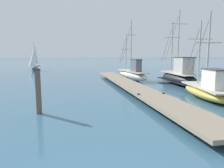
{
  "coord_description": "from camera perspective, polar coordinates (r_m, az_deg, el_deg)",
  "views": [
    {
      "loc": [
        -0.27,
        -2.13,
        2.83
      ],
      "look_at": [
        1.96,
        7.68,
        1.4
      ],
      "focal_mm": 33.34,
      "sensor_mm": 36.0,
      "label": 1
    }
  ],
  "objects": [
    {
      "name": "fishing_boat_0",
      "position": [
        14.73,
        25.07,
        -1.33
      ],
      "size": [
        3.07,
        6.88,
        5.54
      ],
      "color": "gold",
      "rests_on": "ground"
    },
    {
      "name": "fishing_boat_1",
      "position": [
        21.13,
        17.94,
        2.21
      ],
      "size": [
        2.36,
        7.56,
        7.06
      ],
      "color": "black",
      "rests_on": "ground"
    },
    {
      "name": "perched_seagull",
      "position": [
        10.37,
        -19.86,
        4.78
      ],
      "size": [
        0.32,
        0.29,
        0.26
      ],
      "color": "gold",
      "rests_on": "mooring_piling"
    },
    {
      "name": "mooring_piling",
      "position": [
        10.5,
        -19.57,
        -1.74
      ],
      "size": [
        0.3,
        0.3,
        2.17
      ],
      "color": "brown",
      "rests_on": "ground"
    },
    {
      "name": "fishing_boat_2",
      "position": [
        23.49,
        5.62,
        2.84
      ],
      "size": [
        2.03,
        7.63,
        6.57
      ],
      "color": "silver",
      "rests_on": "ground"
    },
    {
      "name": "floating_dock",
      "position": [
        17.07,
        4.96,
        -0.24
      ],
      "size": [
        2.4,
        23.1,
        0.53
      ],
      "color": "gray",
      "rests_on": "ground"
    },
    {
      "name": "distant_sailboat",
      "position": [
        38.41,
        -20.49,
        6.6
      ],
      "size": [
        2.29,
        3.58,
        4.93
      ],
      "color": "navy",
      "rests_on": "ground"
    }
  ]
}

